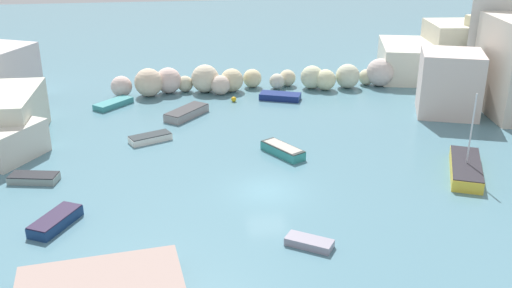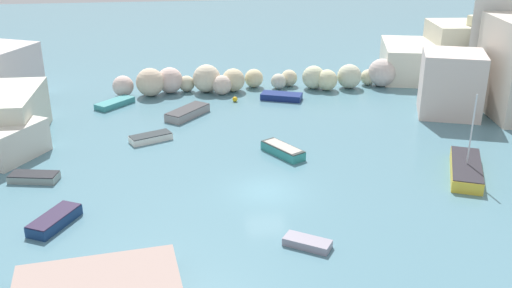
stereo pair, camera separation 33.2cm
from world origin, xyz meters
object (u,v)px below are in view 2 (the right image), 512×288
at_px(moored_boat_6, 307,243).
at_px(moored_boat_7, 34,177).
at_px(moored_boat_1, 281,96).
at_px(moored_boat_8, 188,112).
at_px(moored_boat_4, 151,138).
at_px(moored_boat_3, 55,220).
at_px(moored_boat_2, 283,150).
at_px(channel_buoy, 235,99).
at_px(moored_boat_5, 115,103).
at_px(moored_boat_0, 466,169).

bearing_deg(moored_boat_6, moored_boat_7, -179.08).
height_order(moored_boat_1, moored_boat_8, moored_boat_8).
bearing_deg(moored_boat_4, moored_boat_7, 15.55).
bearing_deg(moored_boat_3, moored_boat_6, 101.39).
bearing_deg(moored_boat_2, moored_boat_1, 139.91).
bearing_deg(moored_boat_1, channel_buoy, -157.23).
xyz_separation_m(moored_boat_2, moored_boat_6, (-0.70, -12.08, -0.15)).
relative_size(moored_boat_5, moored_boat_6, 1.38).
xyz_separation_m(moored_boat_2, moored_boat_8, (-6.63, 9.10, -0.02)).
relative_size(moored_boat_4, moored_boat_7, 1.03).
relative_size(moored_boat_0, moored_boat_8, 1.44).
height_order(moored_boat_2, moored_boat_5, moored_boat_2).
relative_size(moored_boat_3, moored_boat_7, 1.09).
bearing_deg(moored_boat_1, moored_boat_2, -77.98).
relative_size(moored_boat_1, moored_boat_4, 1.19).
distance_m(moored_boat_1, moored_boat_7, 23.90).
distance_m(channel_buoy, moored_boat_5, 10.71).
bearing_deg(moored_boat_3, moored_boat_0, 124.93).
relative_size(moored_boat_2, moored_boat_8, 0.86).
distance_m(moored_boat_6, moored_boat_8, 22.00).
bearing_deg(moored_boat_8, moored_boat_6, -125.31).
height_order(moored_boat_2, moored_boat_6, moored_boat_2).
bearing_deg(moored_boat_4, moored_boat_8, -143.08).
xyz_separation_m(moored_boat_1, moored_boat_6, (-2.69, -24.81, -0.07)).
xyz_separation_m(moored_boat_1, moored_boat_4, (-11.46, -8.89, -0.02)).
xyz_separation_m(moored_boat_2, moored_boat_5, (-13.02, 12.64, -0.11)).
distance_m(moored_boat_4, moored_boat_5, 9.50).
bearing_deg(moored_boat_5, moored_boat_7, 28.06).
relative_size(moored_boat_4, moored_boat_8, 0.78).
height_order(channel_buoy, moored_boat_4, moored_boat_4).
height_order(moored_boat_4, moored_boat_8, moored_boat_8).
bearing_deg(moored_boat_8, moored_boat_4, -169.28).
relative_size(moored_boat_1, moored_boat_3, 1.12).
height_order(moored_boat_4, moored_boat_7, moored_boat_4).
bearing_deg(channel_buoy, moored_boat_6, -86.26).
xyz_separation_m(moored_boat_4, moored_boat_7, (-7.17, -6.08, -0.01)).
relative_size(moored_boat_0, moored_boat_4, 1.85).
distance_m(channel_buoy, moored_boat_3, 23.99).
bearing_deg(moored_boat_5, moored_boat_8, 102.72).
distance_m(channel_buoy, moored_boat_1, 4.30).
bearing_deg(moored_boat_2, moored_boat_8, -175.14).
bearing_deg(moored_boat_0, moored_boat_3, -58.81).
relative_size(channel_buoy, moored_boat_5, 0.13).
bearing_deg(moored_boat_0, moored_boat_7, -71.70).
distance_m(moored_boat_0, moored_boat_5, 30.02).
bearing_deg(moored_boat_5, moored_boat_3, 38.53).
xyz_separation_m(moored_boat_4, moored_boat_6, (8.77, -15.92, -0.06)).
relative_size(moored_boat_2, moored_boat_6, 1.41).
height_order(moored_boat_3, moored_boat_5, moored_boat_3).
bearing_deg(moored_boat_3, moored_boat_4, -174.10).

